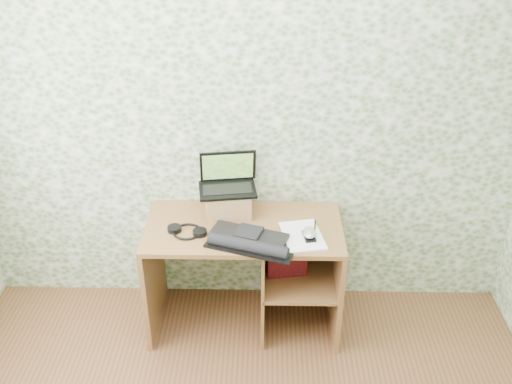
{
  "coord_description": "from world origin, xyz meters",
  "views": [
    {
      "loc": [
        0.13,
        -1.46,
        2.66
      ],
      "look_at": [
        0.08,
        1.39,
        1.02
      ],
      "focal_mm": 40.0,
      "sensor_mm": 36.0,
      "label": 1
    }
  ],
  "objects_px": {
    "keyboard": "(248,241)",
    "notepad": "(302,236)",
    "desk": "(257,259)",
    "laptop": "(228,180)",
    "riser": "(228,202)"
  },
  "relations": [
    {
      "from": "desk",
      "to": "keyboard",
      "type": "relative_size",
      "value": 2.31
    },
    {
      "from": "riser",
      "to": "keyboard",
      "type": "height_order",
      "value": "riser"
    },
    {
      "from": "desk",
      "to": "laptop",
      "type": "xyz_separation_m",
      "value": [
        -0.18,
        0.15,
        0.49
      ]
    },
    {
      "from": "desk",
      "to": "riser",
      "type": "xyz_separation_m",
      "value": [
        -0.18,
        0.12,
        0.35
      ]
    },
    {
      "from": "keyboard",
      "to": "notepad",
      "type": "xyz_separation_m",
      "value": [
        0.32,
        0.08,
        -0.02
      ]
    },
    {
      "from": "riser",
      "to": "notepad",
      "type": "xyz_separation_m",
      "value": [
        0.46,
        -0.25,
        -0.07
      ]
    },
    {
      "from": "desk",
      "to": "laptop",
      "type": "bearing_deg",
      "value": 140.08
    },
    {
      "from": "desk",
      "to": "laptop",
      "type": "distance_m",
      "value": 0.54
    },
    {
      "from": "laptop",
      "to": "keyboard",
      "type": "xyz_separation_m",
      "value": [
        0.14,
        -0.37,
        -0.19
      ]
    },
    {
      "from": "laptop",
      "to": "riser",
      "type": "bearing_deg",
      "value": -98.35
    },
    {
      "from": "riser",
      "to": "laptop",
      "type": "distance_m",
      "value": 0.14
    },
    {
      "from": "laptop",
      "to": "keyboard",
      "type": "height_order",
      "value": "laptop"
    },
    {
      "from": "laptop",
      "to": "keyboard",
      "type": "distance_m",
      "value": 0.44
    },
    {
      "from": "riser",
      "to": "laptop",
      "type": "bearing_deg",
      "value": 90.0
    },
    {
      "from": "keyboard",
      "to": "riser",
      "type": "bearing_deg",
      "value": 131.12
    }
  ]
}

